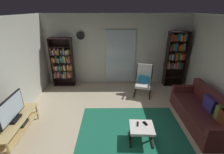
{
  "coord_description": "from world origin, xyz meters",
  "views": [
    {
      "loc": [
        -0.23,
        -3.04,
        2.75
      ],
      "look_at": [
        -0.19,
        1.17,
        0.94
      ],
      "focal_mm": 25.69,
      "sensor_mm": 36.0,
      "label": 1
    }
  ],
  "objects": [
    {
      "name": "tv_stand",
      "position": [
        -2.38,
        -0.09,
        0.31
      ],
      "size": [
        0.48,
        1.39,
        0.47
      ],
      "color": "tan",
      "rests_on": "ground"
    },
    {
      "name": "ground_plane",
      "position": [
        0.0,
        0.0,
        0.0
      ],
      "size": [
        7.02,
        7.02,
        0.0
      ],
      "primitive_type": "plane",
      "color": "beige"
    },
    {
      "name": "area_rug",
      "position": [
        0.27,
        -0.08,
        0.0
      ],
      "size": [
        2.53,
        2.15,
        0.01
      ],
      "primitive_type": "cube",
      "color": "#1C6A4E",
      "rests_on": "ground"
    },
    {
      "name": "tv_remote",
      "position": [
        0.37,
        -0.19,
        0.39
      ],
      "size": [
        0.06,
        0.15,
        0.02
      ],
      "primitive_type": "cube",
      "rotation": [
        0.0,
        0.0,
        -0.18
      ],
      "color": "black",
      "rests_on": "ottoman"
    },
    {
      "name": "cell_phone",
      "position": [
        0.54,
        -0.17,
        0.39
      ],
      "size": [
        0.11,
        0.16,
        0.01
      ],
      "primitive_type": "cube",
      "rotation": [
        0.0,
        0.0,
        0.38
      ],
      "color": "black",
      "rests_on": "ottoman"
    },
    {
      "name": "leather_sofa",
      "position": [
        2.13,
        0.33,
        0.31
      ],
      "size": [
        0.8,
        2.0,
        0.82
      ],
      "color": "#522120",
      "rests_on": "ground"
    },
    {
      "name": "bookshelf_near_sofa",
      "position": [
        2.16,
        2.62,
        1.17
      ],
      "size": [
        0.71,
        0.3,
        2.03
      ],
      "color": "black",
      "rests_on": "ground"
    },
    {
      "name": "glass_door_panel",
      "position": [
        0.15,
        2.83,
        1.05
      ],
      "size": [
        1.1,
        0.01,
        2.0
      ],
      "primitive_type": "cube",
      "color": "silver"
    },
    {
      "name": "wall_clock",
      "position": [
        -1.3,
        2.82,
        1.85
      ],
      "size": [
        0.29,
        0.03,
        0.29
      ],
      "color": "silver"
    },
    {
      "name": "lounge_armchair",
      "position": [
        0.89,
        1.93,
        0.53
      ],
      "size": [
        0.71,
        0.77,
        1.02
      ],
      "color": "black",
      "rests_on": "ground"
    },
    {
      "name": "wall_back",
      "position": [
        0.0,
        2.9,
        1.3
      ],
      "size": [
        5.6,
        0.06,
        2.6
      ],
      "primitive_type": "cube",
      "color": "beige",
      "rests_on": "ground"
    },
    {
      "name": "bookshelf_near_tv",
      "position": [
        -2.01,
        2.64,
        0.88
      ],
      "size": [
        0.78,
        0.3,
        1.81
      ],
      "color": "black",
      "rests_on": "ground"
    },
    {
      "name": "ottoman",
      "position": [
        0.45,
        -0.26,
        0.31
      ],
      "size": [
        0.54,
        0.51,
        0.38
      ],
      "color": "white",
      "rests_on": "ground"
    },
    {
      "name": "television",
      "position": [
        -2.38,
        -0.12,
        0.73
      ],
      "size": [
        0.2,
        0.89,
        0.56
      ],
      "color": "black",
      "rests_on": "tv_stand"
    }
  ]
}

